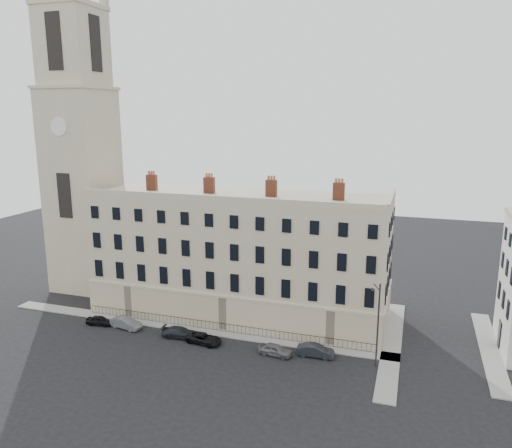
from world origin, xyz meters
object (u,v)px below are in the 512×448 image
(car_a, at_px, (100,320))
(car_f, at_px, (315,351))
(streetlamp, at_px, (378,322))
(car_d, at_px, (204,339))
(car_b, at_px, (126,323))
(car_c, at_px, (180,332))
(car_e, at_px, (276,350))

(car_a, height_order, car_f, car_f)
(streetlamp, bearing_deg, car_a, 157.66)
(car_d, relative_size, streetlamp, 0.46)
(car_b, xyz_separation_m, car_d, (10.35, -0.80, -0.10))
(car_c, distance_m, car_f, 15.39)
(car_f, distance_m, streetlamp, 7.40)
(car_d, distance_m, streetlamp, 18.81)
(car_a, xyz_separation_m, car_e, (22.03, -0.86, 0.06))
(car_e, bearing_deg, car_d, 96.11)
(car_d, xyz_separation_m, streetlamp, (18.31, 0.57, 4.25))
(car_a, relative_size, car_e, 0.91)
(car_b, height_order, car_d, car_b)
(car_b, distance_m, streetlamp, 28.96)
(car_a, xyz_separation_m, car_f, (26.04, 0.19, 0.09))
(car_b, bearing_deg, car_f, -80.43)
(car_d, height_order, car_e, car_e)
(car_d, bearing_deg, car_b, 93.05)
(car_c, bearing_deg, streetlamp, -95.37)
(streetlamp, bearing_deg, car_d, 159.59)
(car_b, distance_m, car_e, 18.57)
(car_c, bearing_deg, car_f, -94.30)
(car_a, height_order, car_e, car_e)
(car_d, distance_m, car_e, 8.20)
(car_b, xyz_separation_m, streetlamp, (28.66, -0.23, 4.15))
(car_b, bearing_deg, streetlamp, -80.99)
(car_e, xyz_separation_m, streetlamp, (10.11, 0.78, 4.20))
(car_c, relative_size, streetlamp, 0.48)
(car_d, bearing_deg, streetlamp, -80.71)
(car_d, bearing_deg, car_c, 88.50)
(car_f, height_order, streetlamp, streetlamp)
(car_b, bearing_deg, car_d, -84.97)
(car_a, distance_m, car_e, 22.05)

